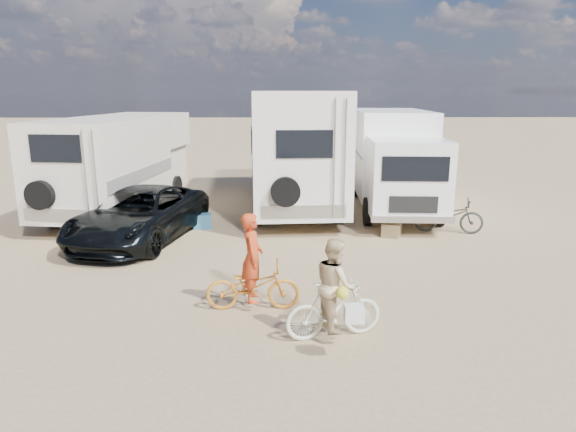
{
  "coord_description": "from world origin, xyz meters",
  "views": [
    {
      "loc": [
        -0.24,
        -10.03,
        3.93
      ],
      "look_at": [
        -0.04,
        0.67,
        1.3
      ],
      "focal_mm": 31.76,
      "sensor_mm": 36.0,
      "label": 1
    }
  ],
  "objects_px": {
    "rider_man": "(252,267)",
    "crate": "(391,230)",
    "bike_parked": "(449,216)",
    "cooler": "(202,221)",
    "dark_suv": "(140,215)",
    "bike_man": "(253,286)",
    "bike_woman": "(334,310)",
    "rv_left": "(120,165)",
    "rv_main": "(292,150)",
    "box_truck": "(394,162)",
    "rider_woman": "(334,294)"
  },
  "relations": [
    {
      "from": "rider_man",
      "to": "crate",
      "type": "relative_size",
      "value": 3.49
    },
    {
      "from": "bike_parked",
      "to": "cooler",
      "type": "xyz_separation_m",
      "value": [
        -7.08,
        0.62,
        -0.29
      ]
    },
    {
      "from": "rider_man",
      "to": "dark_suv",
      "type": "bearing_deg",
      "value": 33.98
    },
    {
      "from": "bike_man",
      "to": "crate",
      "type": "xyz_separation_m",
      "value": [
        3.61,
        4.79,
        -0.26
      ]
    },
    {
      "from": "cooler",
      "to": "crate",
      "type": "height_order",
      "value": "cooler"
    },
    {
      "from": "bike_woman",
      "to": "bike_parked",
      "type": "distance_m",
      "value": 7.44
    },
    {
      "from": "rv_left",
      "to": "bike_man",
      "type": "height_order",
      "value": "rv_left"
    },
    {
      "from": "bike_parked",
      "to": "cooler",
      "type": "relative_size",
      "value": 3.59
    },
    {
      "from": "rv_left",
      "to": "bike_woman",
      "type": "xyz_separation_m",
      "value": [
        6.11,
        -9.11,
        -1.08
      ]
    },
    {
      "from": "bike_man",
      "to": "rider_man",
      "type": "relative_size",
      "value": 1.04
    },
    {
      "from": "cooler",
      "to": "bike_man",
      "type": "bearing_deg",
      "value": -81.18
    },
    {
      "from": "rv_main",
      "to": "box_truck",
      "type": "height_order",
      "value": "rv_main"
    },
    {
      "from": "dark_suv",
      "to": "crate",
      "type": "distance_m",
      "value": 6.89
    },
    {
      "from": "rv_left",
      "to": "bike_parked",
      "type": "height_order",
      "value": "rv_left"
    },
    {
      "from": "box_truck",
      "to": "bike_woman",
      "type": "bearing_deg",
      "value": -104.13
    },
    {
      "from": "crate",
      "to": "bike_woman",
      "type": "bearing_deg",
      "value": -110.67
    },
    {
      "from": "bike_woman",
      "to": "crate",
      "type": "distance_m",
      "value": 6.36
    },
    {
      "from": "bike_man",
      "to": "dark_suv",
      "type": "bearing_deg",
      "value": 33.98
    },
    {
      "from": "rv_main",
      "to": "rv_left",
      "type": "distance_m",
      "value": 5.74
    },
    {
      "from": "bike_parked",
      "to": "rider_woman",
      "type": "bearing_deg",
      "value": 161.78
    },
    {
      "from": "bike_man",
      "to": "cooler",
      "type": "bearing_deg",
      "value": 15.65
    },
    {
      "from": "box_truck",
      "to": "cooler",
      "type": "height_order",
      "value": "box_truck"
    },
    {
      "from": "crate",
      "to": "rv_main",
      "type": "bearing_deg",
      "value": 124.73
    },
    {
      "from": "rider_man",
      "to": "crate",
      "type": "xyz_separation_m",
      "value": [
        3.61,
        4.79,
        -0.63
      ]
    },
    {
      "from": "rider_man",
      "to": "rider_woman",
      "type": "relative_size",
      "value": 1.09
    },
    {
      "from": "box_truck",
      "to": "cooler",
      "type": "bearing_deg",
      "value": -155.76
    },
    {
      "from": "dark_suv",
      "to": "rider_man",
      "type": "height_order",
      "value": "rider_man"
    },
    {
      "from": "rv_main",
      "to": "bike_parked",
      "type": "bearing_deg",
      "value": -41.64
    },
    {
      "from": "bike_woman",
      "to": "bike_parked",
      "type": "height_order",
      "value": "bike_parked"
    },
    {
      "from": "box_truck",
      "to": "rider_woman",
      "type": "relative_size",
      "value": 4.72
    },
    {
      "from": "dark_suv",
      "to": "bike_parked",
      "type": "xyz_separation_m",
      "value": [
        8.56,
        0.57,
        -0.2
      ]
    },
    {
      "from": "rv_left",
      "to": "rider_man",
      "type": "height_order",
      "value": "rv_left"
    },
    {
      "from": "dark_suv",
      "to": "rider_woman",
      "type": "relative_size",
      "value": 3.34
    },
    {
      "from": "bike_man",
      "to": "bike_parked",
      "type": "relative_size",
      "value": 0.9
    },
    {
      "from": "box_truck",
      "to": "bike_woman",
      "type": "xyz_separation_m",
      "value": [
        -2.97,
        -9.22,
        -1.16
      ]
    },
    {
      "from": "crate",
      "to": "bike_man",
      "type": "bearing_deg",
      "value": -127.06
    },
    {
      "from": "dark_suv",
      "to": "rider_woman",
      "type": "height_order",
      "value": "rider_woman"
    },
    {
      "from": "bike_parked",
      "to": "crate",
      "type": "bearing_deg",
      "value": 115.99
    },
    {
      "from": "rv_main",
      "to": "bike_parked",
      "type": "distance_m",
      "value": 5.78
    },
    {
      "from": "rider_man",
      "to": "cooler",
      "type": "bearing_deg",
      "value": 15.65
    },
    {
      "from": "rv_left",
      "to": "crate",
      "type": "xyz_separation_m",
      "value": [
        8.35,
        -3.16,
        -1.38
      ]
    },
    {
      "from": "bike_man",
      "to": "crate",
      "type": "bearing_deg",
      "value": -38.41
    },
    {
      "from": "cooler",
      "to": "box_truck",
      "type": "bearing_deg",
      "value": 12.32
    },
    {
      "from": "rv_left",
      "to": "box_truck",
      "type": "height_order",
      "value": "box_truck"
    },
    {
      "from": "rv_main",
      "to": "bike_parked",
      "type": "relative_size",
      "value": 4.33
    },
    {
      "from": "rv_main",
      "to": "rider_man",
      "type": "xyz_separation_m",
      "value": [
        -0.95,
        -8.64,
        -1.15
      ]
    },
    {
      "from": "box_truck",
      "to": "bike_parked",
      "type": "relative_size",
      "value": 3.75
    },
    {
      "from": "box_truck",
      "to": "crate",
      "type": "height_order",
      "value": "box_truck"
    },
    {
      "from": "box_truck",
      "to": "crate",
      "type": "xyz_separation_m",
      "value": [
        -0.73,
        -3.27,
        -1.46
      ]
    },
    {
      "from": "bike_man",
      "to": "bike_parked",
      "type": "distance_m",
      "value": 7.4
    }
  ]
}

